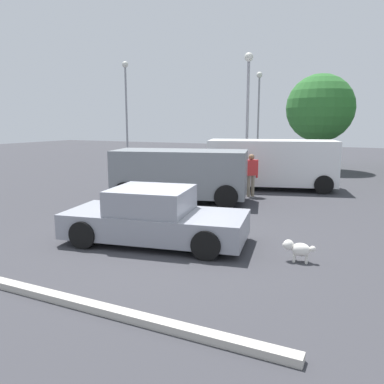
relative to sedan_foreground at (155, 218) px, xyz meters
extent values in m
plane|color=#38383D|center=(0.17, -0.01, -0.60)|extent=(80.00, 80.00, 0.00)
cube|color=gray|center=(0.03, 0.00, -0.15)|extent=(4.54, 2.56, 0.59)
cube|color=gray|center=(-0.07, -0.01, 0.43)|extent=(2.07, 1.97, 0.58)
cube|color=slate|center=(0.76, 0.14, 0.43)|extent=(0.34, 1.53, 0.48)
cube|color=slate|center=(-0.91, -0.17, 0.43)|extent=(0.34, 1.53, 0.48)
cylinder|color=black|center=(1.29, 1.11, -0.28)|extent=(0.67, 0.33, 0.64)
cylinder|color=black|center=(1.60, -0.58, -0.28)|extent=(0.67, 0.33, 0.64)
cylinder|color=black|center=(-1.55, 0.59, -0.28)|extent=(0.67, 0.33, 0.64)
cylinder|color=black|center=(-1.24, -1.10, -0.28)|extent=(0.67, 0.33, 0.64)
ellipsoid|color=white|center=(3.41, 0.15, -0.34)|extent=(0.41, 0.32, 0.27)
sphere|color=white|center=(3.16, 0.12, -0.26)|extent=(0.22, 0.22, 0.22)
sphere|color=white|center=(3.09, 0.11, -0.27)|extent=(0.10, 0.10, 0.10)
cylinder|color=white|center=(3.30, 0.06, -0.53)|extent=(0.06, 0.06, 0.15)
cylinder|color=white|center=(3.28, 0.21, -0.53)|extent=(0.06, 0.06, 0.15)
cylinder|color=white|center=(3.54, 0.08, -0.53)|extent=(0.06, 0.06, 0.15)
cylinder|color=white|center=(3.53, 0.23, -0.53)|extent=(0.06, 0.06, 0.15)
sphere|color=white|center=(3.64, 0.17, -0.30)|extent=(0.12, 0.12, 0.12)
cube|color=white|center=(0.57, 8.77, 0.55)|extent=(5.69, 3.42, 1.87)
cube|color=slate|center=(-1.96, 8.07, 0.96)|extent=(0.52, 1.71, 0.75)
cylinder|color=black|center=(-1.16, 7.27, -0.22)|extent=(0.80, 0.44, 0.76)
cylinder|color=black|center=(-1.68, 9.17, -0.22)|extent=(0.80, 0.44, 0.76)
cylinder|color=black|center=(2.82, 8.37, -0.22)|extent=(0.80, 0.44, 0.76)
cylinder|color=black|center=(2.29, 10.27, -0.22)|extent=(0.80, 0.44, 0.76)
cube|color=gray|center=(-1.71, 4.63, 0.45)|extent=(5.07, 3.09, 1.62)
cube|color=slate|center=(-3.95, 4.03, 0.80)|extent=(0.47, 1.60, 0.65)
cylinder|color=black|center=(-3.18, 3.29, -0.20)|extent=(0.84, 0.45, 0.80)
cylinder|color=black|center=(-3.65, 5.05, -0.20)|extent=(0.84, 0.45, 0.80)
cylinder|color=black|center=(0.24, 4.21, -0.20)|extent=(0.84, 0.45, 0.80)
cylinder|color=black|center=(-0.24, 5.97, -0.20)|extent=(0.84, 0.45, 0.80)
cylinder|color=gray|center=(0.41, 6.64, -0.19)|extent=(0.13, 0.13, 0.83)
cylinder|color=gray|center=(0.28, 6.53, -0.19)|extent=(0.13, 0.13, 0.83)
cube|color=red|center=(0.35, 6.58, 0.53)|extent=(0.46, 0.44, 0.59)
cylinder|color=red|center=(0.53, 6.73, 0.47)|extent=(0.09, 0.09, 0.69)
cylinder|color=red|center=(0.16, 6.43, 0.47)|extent=(0.09, 0.09, 0.69)
sphere|color=#936B4C|center=(0.35, 6.58, 0.93)|extent=(0.23, 0.23, 0.23)
cube|color=#B7B2A8|center=(0.17, -3.39, -0.54)|extent=(7.85, 0.20, 0.12)
cylinder|color=gray|center=(-1.47, 11.64, 2.34)|extent=(0.14, 0.14, 5.89)
sphere|color=silver|center=(-1.47, 11.64, 5.42)|extent=(0.44, 0.44, 0.44)
cylinder|color=gray|center=(-3.72, 21.37, 2.48)|extent=(0.14, 0.14, 6.16)
sphere|color=silver|center=(-3.72, 21.37, 5.69)|extent=(0.44, 0.44, 0.44)
cylinder|color=gray|center=(-11.93, 15.94, 2.75)|extent=(0.14, 0.14, 6.71)
sphere|color=silver|center=(-11.93, 15.94, 6.24)|extent=(0.44, 0.44, 0.44)
cylinder|color=brown|center=(1.44, 16.35, 0.49)|extent=(0.41, 0.41, 2.18)
sphere|color=#2D6B2D|center=(1.44, 16.35, 3.05)|extent=(3.92, 3.92, 3.92)
camera|label=1|loc=(4.70, -7.72, 2.25)|focal=36.27mm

